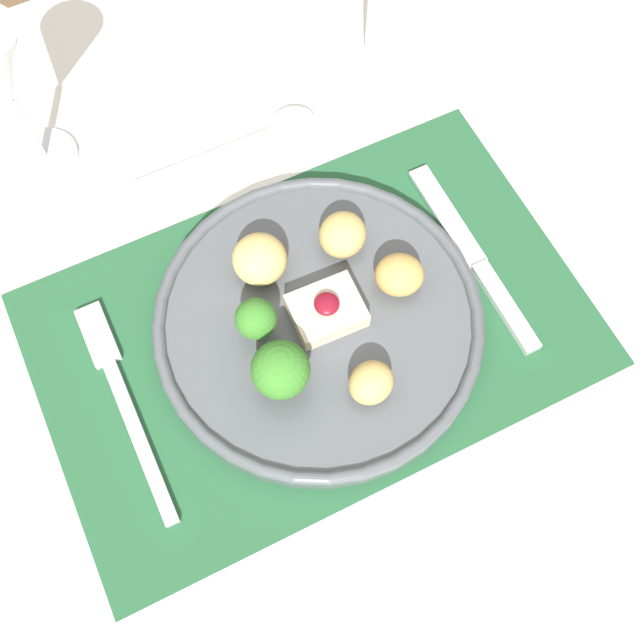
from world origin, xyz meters
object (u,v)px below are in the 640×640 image
(dinner_plate, at_px, (319,321))
(spoon, at_px, (269,132))
(fork, at_px, (121,393))
(knife, at_px, (480,268))

(dinner_plate, bearing_deg, spoon, 77.30)
(fork, distance_m, knife, 0.35)
(fork, bearing_deg, knife, -6.78)
(dinner_plate, xyz_separation_m, fork, (-0.18, 0.02, -0.01))
(fork, relative_size, knife, 1.00)
(fork, xyz_separation_m, knife, (0.35, -0.03, 0.00))
(dinner_plate, height_order, spoon, dinner_plate)
(knife, xyz_separation_m, spoon, (-0.11, 0.23, -0.00))
(dinner_plate, height_order, knife, dinner_plate)
(knife, distance_m, spoon, 0.25)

